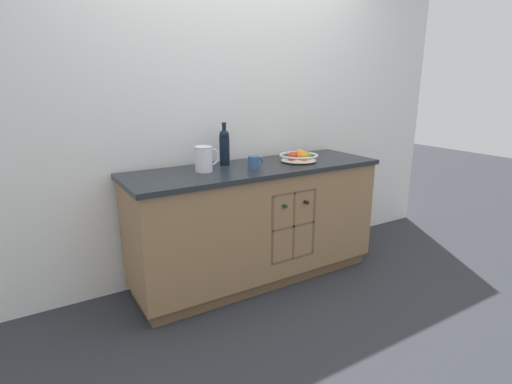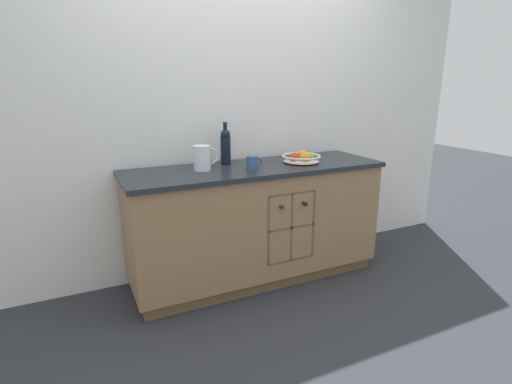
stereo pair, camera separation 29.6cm
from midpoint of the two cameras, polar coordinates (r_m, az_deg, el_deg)
ground_plane at (r=3.22m, az=2.69°, el=-12.03°), size 14.00×14.00×0.00m
back_wall at (r=3.18m, az=-0.07°, el=11.66°), size 4.40×0.06×2.55m
kitchen_island at (r=3.04m, az=2.84°, el=-4.44°), size 1.92×0.62×0.89m
fruit_bowl at (r=3.08m, az=9.29°, el=4.88°), size 0.30×0.30×0.09m
white_pitcher at (r=2.77m, az=-4.64°, el=4.93°), size 0.18×0.12×0.17m
ceramic_mug at (r=2.80m, az=2.52°, el=4.17°), size 0.12×0.08×0.09m
standing_wine_bottle at (r=2.96m, az=-1.51°, el=6.60°), size 0.08×0.08×0.31m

